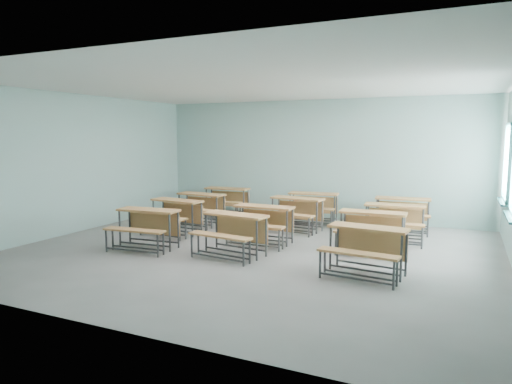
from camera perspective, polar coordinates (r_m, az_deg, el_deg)
room at (r=8.74m, az=0.25°, el=2.86°), size 9.04×8.04×3.24m
desk_unit_r0c0 at (r=9.30m, az=-13.64°, el=-3.75°), size 1.32×0.94×0.78m
desk_unit_r0c1 at (r=8.53m, az=-3.01°, el=-4.53°), size 1.35×0.99×0.78m
desk_unit_r0c2 at (r=7.53m, az=13.55°, el=-6.28°), size 1.33×0.96×0.78m
desk_unit_r1c0 at (r=10.56m, az=-10.23°, el=-2.39°), size 1.33×0.96×0.78m
desk_unit_r1c1 at (r=9.48m, az=0.73°, el=-3.36°), size 1.26×0.86×0.78m
desk_unit_r1c2 at (r=9.04m, az=14.24°, el=-4.09°), size 1.28×0.88×0.78m
desk_unit_r2c0 at (r=11.61m, az=-7.16°, el=-1.49°), size 1.30×0.92×0.78m
desk_unit_r2c1 at (r=10.78m, az=4.90°, el=-2.12°), size 1.33×0.96×0.78m
desk_unit_r2c2 at (r=10.09m, az=16.89°, el=-3.03°), size 1.31×0.92×0.78m
desk_unit_r3c0 at (r=12.78m, az=-3.83°, el=-0.67°), size 1.30×0.92×0.78m
desk_unit_r3c1 at (r=11.73m, az=7.06°, el=-1.40°), size 1.32×0.95×0.78m
desk_unit_r3c2 at (r=11.24m, az=17.82°, el=-2.06°), size 1.31×0.93×0.78m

